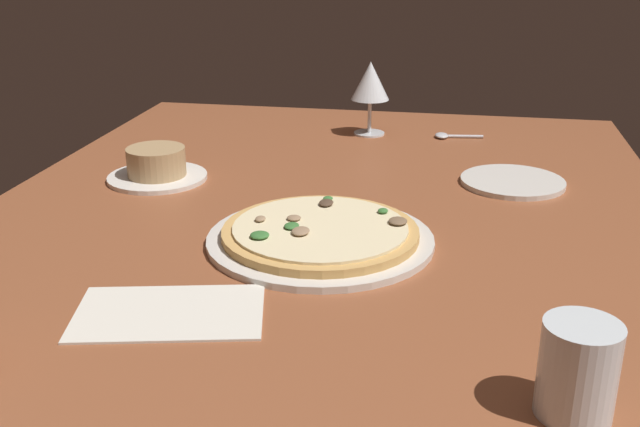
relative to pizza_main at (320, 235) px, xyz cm
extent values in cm
cube|color=brown|center=(7.58, 1.47, -3.20)|extent=(150.00, 110.00, 4.00)
cylinder|color=silver|center=(-0.02, -0.01, -0.70)|extent=(32.37, 32.37, 1.00)
cylinder|color=tan|center=(-0.02, -0.01, 0.40)|extent=(28.03, 28.03, 1.20)
cylinder|color=beige|center=(-0.02, -0.01, 1.20)|extent=(24.95, 24.95, 0.40)
ellipsoid|color=#387033|center=(-1.41, 3.83, 1.70)|extent=(2.65, 2.09, 0.60)
ellipsoid|color=#937556|center=(-3.20, 2.18, 1.75)|extent=(3.19, 2.47, 0.69)
ellipsoid|color=#387033|center=(-5.64, 7.36, 1.76)|extent=(2.70, 2.61, 0.72)
ellipsoid|color=#937556|center=(1.69, 4.17, 1.68)|extent=(2.08, 2.05, 0.56)
ellipsoid|color=#4C3828|center=(8.64, 0.67, 1.73)|extent=(3.02, 2.17, 0.66)
ellipsoid|color=#387033|center=(10.85, 0.77, 1.65)|extent=(1.81, 1.49, 0.50)
ellipsoid|color=#387033|center=(6.75, -8.19, 1.73)|extent=(1.68, 1.52, 0.66)
ellipsoid|color=brown|center=(3.00, -10.72, 1.75)|extent=(3.07, 2.68, 0.70)
ellipsoid|color=#937556|center=(0.41, 8.85, 1.71)|extent=(2.03, 1.49, 0.61)
cylinder|color=silver|center=(22.98, 33.70, -0.80)|extent=(17.58, 17.58, 0.80)
cylinder|color=tan|center=(22.98, 33.70, 2.11)|extent=(10.33, 10.33, 5.02)
cylinder|color=silver|center=(60.72, 0.32, -1.00)|extent=(6.62, 6.62, 0.40)
cylinder|color=silver|center=(60.72, 0.32, 2.83)|extent=(0.80, 0.80, 7.25)
cone|color=silver|center=(60.72, 0.32, 10.46)|extent=(8.12, 8.12, 8.02)
cone|color=maroon|center=(60.72, 0.32, 8.59)|extent=(3.88, 3.88, 4.26)
cylinder|color=silver|center=(-35.22, -30.22, 3.46)|extent=(7.20, 7.20, 9.31)
cylinder|color=silver|center=(-35.22, -30.22, 2.05)|extent=(6.62, 6.62, 6.50)
cylinder|color=silver|center=(31.70, -28.42, -0.75)|extent=(18.03, 18.03, 0.90)
cube|color=silver|center=(-23.80, 13.56, -1.05)|extent=(17.81, 24.22, 0.30)
ellipsoid|color=silver|center=(60.60, -15.24, -0.70)|extent=(4.33, 3.29, 1.00)
cylinder|color=silver|center=(61.16, -19.60, -0.85)|extent=(1.83, 8.81, 0.70)
camera|label=1|loc=(-97.04, -17.74, 41.13)|focal=42.23mm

